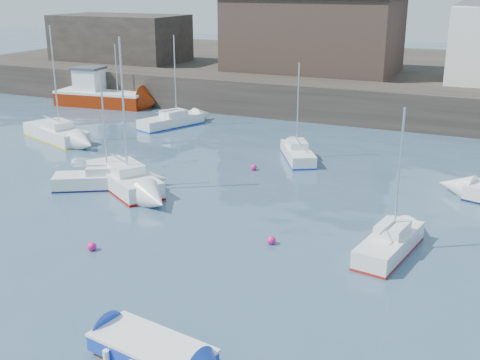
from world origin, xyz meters
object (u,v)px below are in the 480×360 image
at_px(sailboat_f, 298,153).
at_px(sailboat_b, 124,178).
at_px(buoy_near, 92,250).
at_px(sailboat_c, 390,243).
at_px(sailboat_a, 100,180).
at_px(sailboat_h, 171,121).
at_px(sailboat_e, 56,133).
at_px(buoy_mid, 271,244).
at_px(blue_dinghy, 152,351).
at_px(fishing_boat, 100,94).
at_px(buoy_far, 254,170).

bearing_deg(sailboat_f, sailboat_b, -127.32).
bearing_deg(buoy_near, sailboat_c, 22.54).
relative_size(sailboat_a, sailboat_h, 0.91).
relative_size(sailboat_e, sailboat_f, 1.32).
bearing_deg(buoy_mid, sailboat_f, 104.05).
relative_size(sailboat_b, buoy_mid, 21.52).
relative_size(blue_dinghy, buoy_near, 10.62).
height_order(sailboat_a, sailboat_f, sailboat_a).
xyz_separation_m(fishing_boat, sailboat_c, (31.58, -22.01, -0.63)).
relative_size(blue_dinghy, sailboat_f, 0.67).
bearing_deg(sailboat_e, sailboat_c, -20.35).
relative_size(fishing_boat, sailboat_e, 1.08).
relative_size(sailboat_a, buoy_near, 16.57).
height_order(sailboat_h, buoy_near, sailboat_h).
bearing_deg(buoy_near, sailboat_e, 134.46).
bearing_deg(sailboat_f, buoy_near, -101.86).
bearing_deg(buoy_mid, sailboat_c, 12.75).
height_order(sailboat_c, sailboat_e, sailboat_e).
bearing_deg(sailboat_h, sailboat_c, -39.37).
xyz_separation_m(sailboat_a, sailboat_h, (-4.04, 15.02, 0.01)).
relative_size(blue_dinghy, sailboat_a, 0.64).
xyz_separation_m(buoy_mid, buoy_far, (-5.08, 9.98, 0.00)).
height_order(sailboat_b, sailboat_h, sailboat_b).
bearing_deg(fishing_boat, sailboat_b, -50.37).
relative_size(sailboat_e, buoy_near, 20.89).
relative_size(sailboat_a, sailboat_e, 0.79).
bearing_deg(sailboat_c, sailboat_e, 159.65).
bearing_deg(sailboat_a, sailboat_f, 49.95).
xyz_separation_m(fishing_boat, sailboat_a, (14.71, -19.87, -0.66)).
height_order(fishing_boat, buoy_near, fishing_boat).
height_order(sailboat_c, sailboat_f, sailboat_c).
height_order(sailboat_c, buoy_near, sailboat_c).
height_order(buoy_near, buoy_far, buoy_near).
xyz_separation_m(blue_dinghy, sailboat_c, (5.17, 10.94, 0.06)).
xyz_separation_m(buoy_near, buoy_mid, (6.97, 3.84, 0.00)).
xyz_separation_m(blue_dinghy, sailboat_h, (-15.74, 28.10, 0.05)).
bearing_deg(sailboat_h, buoy_near, -68.07).
height_order(blue_dinghy, buoy_near, blue_dinghy).
xyz_separation_m(blue_dinghy, buoy_near, (-6.83, 5.96, -0.42)).
bearing_deg(blue_dinghy, sailboat_h, 119.26).
xyz_separation_m(blue_dinghy, fishing_boat, (-26.40, 32.95, 0.70)).
bearing_deg(sailboat_a, buoy_near, -55.63).
bearing_deg(sailboat_e, buoy_far, -3.49).
bearing_deg(buoy_far, fishing_boat, 148.47).
bearing_deg(buoy_far, sailboat_c, -41.16).
bearing_deg(sailboat_c, sailboat_h, 140.63).
height_order(blue_dinghy, buoy_mid, blue_dinghy).
distance_m(sailboat_e, buoy_mid, 24.17).
bearing_deg(buoy_mid, blue_dinghy, -90.81).
distance_m(buoy_near, buoy_far, 13.95).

